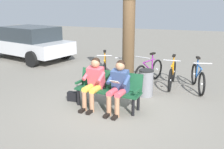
% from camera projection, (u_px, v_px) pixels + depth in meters
% --- Properties ---
extents(ground_plane, '(40.00, 40.00, 0.00)m').
position_uv_depth(ground_plane, '(111.00, 107.00, 6.05)').
color(ground_plane, slate).
extents(bench, '(1.63, 0.61, 0.87)m').
position_uv_depth(bench, '(109.00, 87.00, 5.98)').
color(bench, '#194C2D').
rests_on(bench, ground).
extents(person_reading, '(0.51, 0.79, 1.20)m').
position_uv_depth(person_reading, '(118.00, 84.00, 5.66)').
color(person_reading, '#334772').
rests_on(person_reading, ground).
extents(person_companion, '(0.51, 0.79, 1.20)m').
position_uv_depth(person_companion, '(94.00, 80.00, 5.93)').
color(person_companion, '#D84C59').
rests_on(person_companion, ground).
extents(handbag, '(0.31, 0.16, 0.24)m').
position_uv_depth(handbag, '(73.00, 96.00, 6.42)').
color(handbag, black).
rests_on(handbag, ground).
extents(tree_trunk, '(0.34, 0.34, 3.43)m').
position_uv_depth(tree_trunk, '(129.00, 31.00, 6.82)').
color(tree_trunk, '#4C3823').
rests_on(tree_trunk, ground).
extents(litter_bin, '(0.40, 0.40, 0.73)m').
position_uv_depth(litter_bin, '(146.00, 83.00, 6.72)').
color(litter_bin, slate).
rests_on(litter_bin, ground).
extents(bicycle_blue, '(0.57, 1.64, 0.94)m').
position_uv_depth(bicycle_blue, '(198.00, 78.00, 7.23)').
color(bicycle_blue, black).
rests_on(bicycle_blue, ground).
extents(bicycle_orange, '(0.48, 1.68, 0.94)m').
position_uv_depth(bicycle_orange, '(172.00, 75.00, 7.55)').
color(bicycle_orange, black).
rests_on(bicycle_orange, ground).
extents(bicycle_red, '(0.64, 1.62, 0.94)m').
position_uv_depth(bicycle_red, '(149.00, 72.00, 7.89)').
color(bicycle_red, black).
rests_on(bicycle_red, ground).
extents(bicycle_black, '(0.58, 1.64, 0.94)m').
position_uv_depth(bicycle_black, '(124.00, 72.00, 7.89)').
color(bicycle_black, black).
rests_on(bicycle_black, ground).
extents(bicycle_green, '(0.71, 1.59, 0.94)m').
position_uv_depth(bicycle_green, '(105.00, 69.00, 8.25)').
color(bicycle_green, black).
rests_on(bicycle_green, ground).
extents(parked_car, '(4.51, 2.76, 1.47)m').
position_uv_depth(parked_car, '(29.00, 42.00, 11.18)').
color(parked_car, silver).
rests_on(parked_car, ground).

